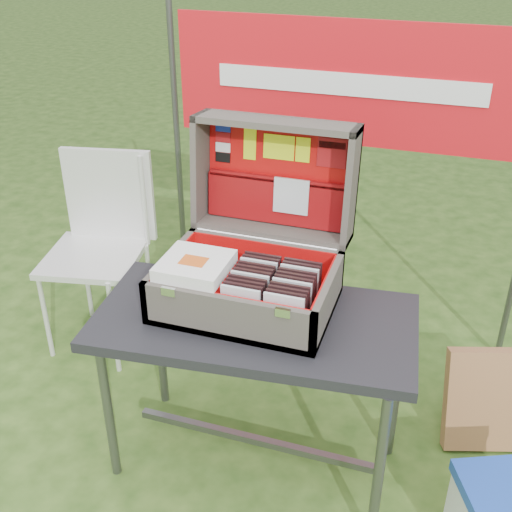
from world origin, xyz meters
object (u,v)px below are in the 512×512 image
(cardboard_box, at_px, (495,400))
(chair, at_px, (93,259))
(table, at_px, (255,394))
(suitcase, at_px, (252,226))

(cardboard_box, bearing_deg, chair, 159.72)
(table, height_order, suitcase, suitcase)
(chair, bearing_deg, suitcase, -34.48)
(table, distance_m, cardboard_box, 1.01)
(suitcase, relative_size, cardboard_box, 1.43)
(table, bearing_deg, chair, 146.47)
(chair, distance_m, cardboard_box, 1.92)
(table, xyz_separation_m, suitcase, (-0.05, 0.12, 0.65))
(suitcase, bearing_deg, cardboard_box, 18.29)
(table, distance_m, suitcase, 0.67)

